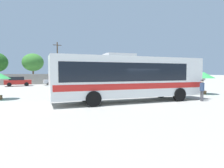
{
  "coord_description": "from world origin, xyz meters",
  "views": [
    {
      "loc": [
        -7.83,
        -12.48,
        2.23
      ],
      "look_at": [
        -1.81,
        0.42,
        1.38
      ],
      "focal_mm": 30.96,
      "sensor_mm": 36.0,
      "label": 1
    }
  ],
  "objects_px": {
    "parked_car_leftmost_red": "(17,81)",
    "parked_car_second_silver": "(57,81)",
    "vendor_umbrella_secondary_green": "(204,75)",
    "roadside_tree_midright": "(98,65)",
    "coach_bus_white_red": "(128,76)",
    "utility_pole_near": "(57,62)",
    "roadside_tree_midleft": "(33,62)",
    "attendant_by_bus_door": "(202,89)"
  },
  "relations": [
    {
      "from": "parked_car_second_silver",
      "to": "roadside_tree_midright",
      "type": "bearing_deg",
      "value": 37.29
    },
    {
      "from": "vendor_umbrella_secondary_green",
      "to": "roadside_tree_midright",
      "type": "relative_size",
      "value": 0.37
    },
    {
      "from": "attendant_by_bus_door",
      "to": "coach_bus_white_red",
      "type": "bearing_deg",
      "value": 158.06
    },
    {
      "from": "attendant_by_bus_door",
      "to": "roadside_tree_midleft",
      "type": "bearing_deg",
      "value": 106.6
    },
    {
      "from": "attendant_by_bus_door",
      "to": "vendor_umbrella_secondary_green",
      "type": "relative_size",
      "value": 0.73
    },
    {
      "from": "coach_bus_white_red",
      "to": "roadside_tree_midright",
      "type": "bearing_deg",
      "value": 72.96
    },
    {
      "from": "roadside_tree_midleft",
      "to": "roadside_tree_midright",
      "type": "relative_size",
      "value": 1.03
    },
    {
      "from": "vendor_umbrella_secondary_green",
      "to": "utility_pole_near",
      "type": "bearing_deg",
      "value": 108.84
    },
    {
      "from": "parked_car_leftmost_red",
      "to": "utility_pole_near",
      "type": "height_order",
      "value": "utility_pole_near"
    },
    {
      "from": "vendor_umbrella_secondary_green",
      "to": "parked_car_second_silver",
      "type": "height_order",
      "value": "vendor_umbrella_secondary_green"
    },
    {
      "from": "coach_bus_white_red",
      "to": "utility_pole_near",
      "type": "relative_size",
      "value": 1.37
    },
    {
      "from": "parked_car_leftmost_red",
      "to": "roadside_tree_midright",
      "type": "bearing_deg",
      "value": 27.18
    },
    {
      "from": "utility_pole_near",
      "to": "parked_car_leftmost_red",
      "type": "bearing_deg",
      "value": -134.67
    },
    {
      "from": "roadside_tree_midright",
      "to": "parked_car_second_silver",
      "type": "bearing_deg",
      "value": -142.71
    },
    {
      "from": "parked_car_second_silver",
      "to": "roadside_tree_midleft",
      "type": "xyz_separation_m",
      "value": [
        -3.42,
        10.08,
        3.67
      ]
    },
    {
      "from": "parked_car_leftmost_red",
      "to": "roadside_tree_midright",
      "type": "relative_size",
      "value": 0.66
    },
    {
      "from": "parked_car_second_silver",
      "to": "roadside_tree_midright",
      "type": "xyz_separation_m",
      "value": [
        11.32,
        8.62,
        3.36
      ]
    },
    {
      "from": "roadside_tree_midleft",
      "to": "roadside_tree_midright",
      "type": "xyz_separation_m",
      "value": [
        14.75,
        -1.46,
        -0.31
      ]
    },
    {
      "from": "utility_pole_near",
      "to": "roadside_tree_midleft",
      "type": "height_order",
      "value": "utility_pole_near"
    },
    {
      "from": "coach_bus_white_red",
      "to": "attendant_by_bus_door",
      "type": "height_order",
      "value": "coach_bus_white_red"
    },
    {
      "from": "parked_car_leftmost_red",
      "to": "attendant_by_bus_door",
      "type": "bearing_deg",
      "value": -61.38
    },
    {
      "from": "coach_bus_white_red",
      "to": "utility_pole_near",
      "type": "distance_m",
      "value": 30.32
    },
    {
      "from": "attendant_by_bus_door",
      "to": "utility_pole_near",
      "type": "distance_m",
      "value": 33.05
    },
    {
      "from": "roadside_tree_midleft",
      "to": "vendor_umbrella_secondary_green",
      "type": "bearing_deg",
      "value": -65.14
    },
    {
      "from": "roadside_tree_midright",
      "to": "attendant_by_bus_door",
      "type": "bearing_deg",
      "value": -97.27
    },
    {
      "from": "coach_bus_white_red",
      "to": "vendor_umbrella_secondary_green",
      "type": "relative_size",
      "value": 5.26
    },
    {
      "from": "parked_car_leftmost_red",
      "to": "utility_pole_near",
      "type": "bearing_deg",
      "value": 45.33
    },
    {
      "from": "parked_car_second_silver",
      "to": "utility_pole_near",
      "type": "xyz_separation_m",
      "value": [
        1.37,
        7.37,
        3.77
      ]
    },
    {
      "from": "coach_bus_white_red",
      "to": "roadside_tree_midleft",
      "type": "xyz_separation_m",
      "value": [
        -5.11,
        32.92,
        2.51
      ]
    },
    {
      "from": "coach_bus_white_red",
      "to": "parked_car_leftmost_red",
      "type": "relative_size",
      "value": 2.92
    },
    {
      "from": "vendor_umbrella_secondary_green",
      "to": "parked_car_second_silver",
      "type": "bearing_deg",
      "value": 117.52
    },
    {
      "from": "parked_car_leftmost_red",
      "to": "roadside_tree_midleft",
      "type": "height_order",
      "value": "roadside_tree_midleft"
    },
    {
      "from": "attendant_by_bus_door",
      "to": "roadside_tree_midright",
      "type": "relative_size",
      "value": 0.27
    },
    {
      "from": "parked_car_second_silver",
      "to": "roadside_tree_midright",
      "type": "height_order",
      "value": "roadside_tree_midright"
    },
    {
      "from": "attendant_by_bus_door",
      "to": "parked_car_leftmost_red",
      "type": "xyz_separation_m",
      "value": [
        -13.39,
        24.54,
        -0.14
      ]
    },
    {
      "from": "parked_car_leftmost_red",
      "to": "parked_car_second_silver",
      "type": "height_order",
      "value": "parked_car_leftmost_red"
    },
    {
      "from": "parked_car_leftmost_red",
      "to": "parked_car_second_silver",
      "type": "bearing_deg",
      "value": 4.08
    },
    {
      "from": "coach_bus_white_red",
      "to": "roadside_tree_midright",
      "type": "height_order",
      "value": "roadside_tree_midright"
    },
    {
      "from": "parked_car_leftmost_red",
      "to": "parked_car_second_silver",
      "type": "distance_m",
      "value": 6.37
    },
    {
      "from": "coach_bus_white_red",
      "to": "parked_car_leftmost_red",
      "type": "xyz_separation_m",
      "value": [
        -8.04,
        22.38,
        -1.12
      ]
    },
    {
      "from": "roadside_tree_midleft",
      "to": "attendant_by_bus_door",
      "type": "bearing_deg",
      "value": -73.4
    },
    {
      "from": "vendor_umbrella_secondary_green",
      "to": "roadside_tree_midright",
      "type": "bearing_deg",
      "value": 89.88
    }
  ]
}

